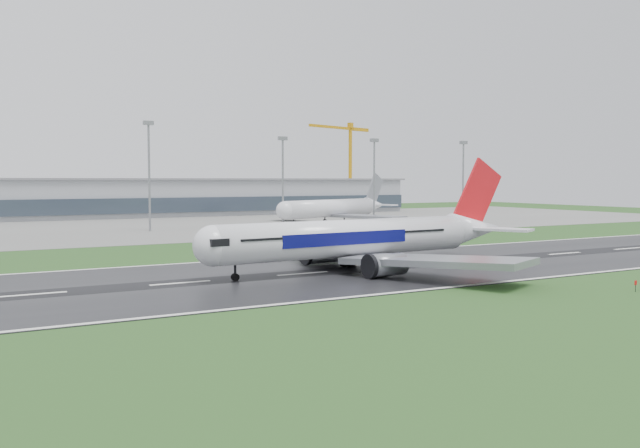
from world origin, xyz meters
TOP-DOWN VIEW (x-y plane):
  - ground at (0.00, 0.00)m, footprint 520.00×520.00m
  - runway at (0.00, 0.00)m, footprint 400.00×45.00m
  - apron at (0.00, 125.00)m, footprint 400.00×130.00m
  - terminal at (0.00, 185.00)m, footprint 240.00×36.00m
  - main_airliner at (-7.85, -0.33)m, footprint 64.95×62.20m
  - parked_airliner at (46.33, 104.34)m, footprint 73.37×71.08m
  - tower_crane at (111.96, 200.00)m, footprint 43.57×16.57m
  - floodmast_2 at (-18.31, 100.00)m, footprint 0.64×0.64m
  - floodmast_3 at (24.84, 100.00)m, footprint 0.64×0.64m
  - floodmast_4 at (60.16, 100.00)m, footprint 0.64×0.64m
  - floodmast_5 at (100.47, 100.00)m, footprint 0.64×0.64m

SIDE VIEW (x-z plane):
  - ground at x=0.00m, z-range 0.00..0.00m
  - apron at x=0.00m, z-range 0.00..0.08m
  - runway at x=0.00m, z-range 0.00..0.10m
  - terminal at x=0.00m, z-range 0.00..15.00m
  - parked_airliner at x=46.33m, z-range 0.08..17.04m
  - main_airliner at x=-7.85m, z-range 0.10..18.28m
  - floodmast_3 at x=24.84m, z-range 0.00..27.79m
  - floodmast_4 at x=60.16m, z-range 0.00..28.22m
  - floodmast_5 at x=100.47m, z-range 0.00..28.53m
  - floodmast_2 at x=-18.31m, z-range 0.00..30.93m
  - tower_crane at x=111.96m, z-range 0.00..44.50m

